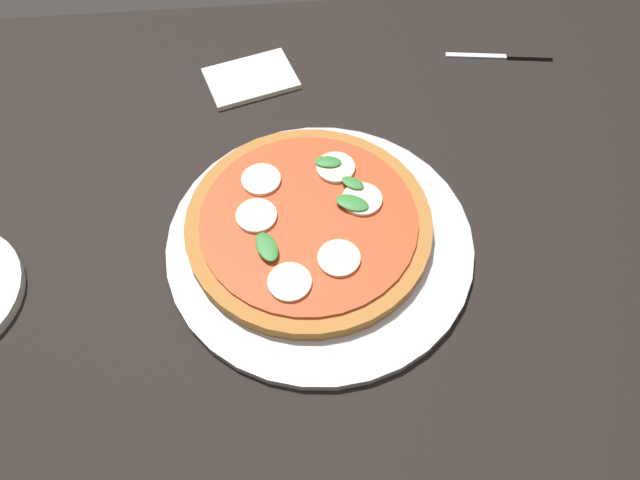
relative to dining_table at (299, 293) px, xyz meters
name	(u,v)px	position (x,y,z in m)	size (l,w,h in m)	color
ground_plane	(307,431)	(0.00, 0.00, -0.66)	(6.00, 6.00, 0.00)	#2D2B28
dining_table	(299,293)	(0.00, 0.00, 0.00)	(1.45, 1.02, 0.75)	black
serving_tray	(320,242)	(0.03, 0.02, 0.10)	(0.38, 0.38, 0.01)	silver
pizza	(309,223)	(0.02, 0.03, 0.11)	(0.30, 0.30, 0.03)	#B27033
napkin	(251,78)	(-0.05, 0.32, 0.10)	(0.13, 0.09, 0.01)	white
knife	(513,56)	(0.36, 0.34, 0.09)	(0.17, 0.03, 0.01)	black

